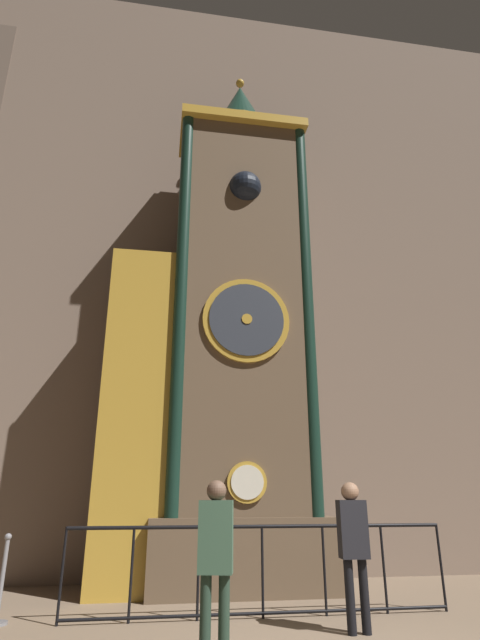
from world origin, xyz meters
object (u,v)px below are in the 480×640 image
at_px(clock_tower, 223,335).
at_px(visitor_far, 353,539).
at_px(stanchion_post, 0,594).
at_px(visitor_near, 216,551).

height_order(clock_tower, visitor_far, clock_tower).
height_order(visitor_far, stanchion_post, visitor_far).
relative_size(clock_tower, stanchion_post, 10.38).
height_order(clock_tower, stanchion_post, clock_tower).
relative_size(visitor_near, visitor_far, 0.99).
bearing_deg(visitor_near, clock_tower, 94.00).
xyz_separation_m(clock_tower, visitor_far, (1.29, -2.90, -3.49)).
bearing_deg(clock_tower, stanchion_post, -150.34).
relative_size(clock_tower, visitor_far, 6.51).
xyz_separation_m(visitor_far, stanchion_post, (-4.32, 1.17, -0.68)).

